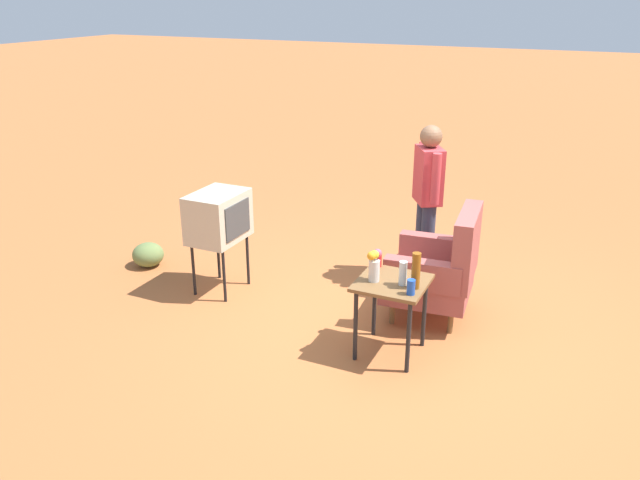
% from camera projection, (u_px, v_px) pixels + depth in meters
% --- Properties ---
extents(ground_plane, '(60.00, 60.00, 0.00)m').
position_uv_depth(ground_plane, '(399.00, 324.00, 5.82)').
color(ground_plane, '#AD6033').
extents(armchair, '(0.84, 0.84, 1.06)m').
position_uv_depth(armchair, '(440.00, 268.00, 5.78)').
color(armchair, brown).
rests_on(armchair, ground).
extents(side_table, '(0.56, 0.56, 0.66)m').
position_uv_depth(side_table, '(392.00, 292.00, 5.17)').
color(side_table, black).
rests_on(side_table, ground).
extents(tv_on_stand, '(0.60, 0.46, 1.03)m').
position_uv_depth(tv_on_stand, '(218.00, 217.00, 6.21)').
color(tv_on_stand, black).
rests_on(tv_on_stand, ground).
extents(person_standing, '(0.50, 0.38, 1.64)m').
position_uv_depth(person_standing, '(427.00, 194.00, 6.39)').
color(person_standing, '#2D3347').
rests_on(person_standing, ground).
extents(bottle_tall_amber, '(0.07, 0.07, 0.30)m').
position_uv_depth(bottle_tall_amber, '(416.00, 271.00, 4.96)').
color(bottle_tall_amber, brown).
rests_on(bottle_tall_amber, side_table).
extents(bottle_short_clear, '(0.06, 0.06, 0.20)m').
position_uv_depth(bottle_short_clear, '(403.00, 273.00, 5.03)').
color(bottle_short_clear, silver).
rests_on(bottle_short_clear, side_table).
extents(soda_can_blue, '(0.07, 0.07, 0.12)m').
position_uv_depth(soda_can_blue, '(411.00, 287.00, 4.89)').
color(soda_can_blue, blue).
rests_on(soda_can_blue, side_table).
extents(soda_can_red, '(0.07, 0.07, 0.12)m').
position_uv_depth(soda_can_red, '(378.00, 260.00, 5.38)').
color(soda_can_red, red).
rests_on(soda_can_red, side_table).
extents(flower_vase, '(0.15, 0.10, 0.27)m').
position_uv_depth(flower_vase, '(374.00, 264.00, 5.08)').
color(flower_vase, silver).
rests_on(flower_vase, side_table).
extents(shrub_mid, '(0.34, 0.34, 0.27)m').
position_uv_depth(shrub_mid, '(148.00, 255.00, 7.00)').
color(shrub_mid, olive).
rests_on(shrub_mid, ground).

